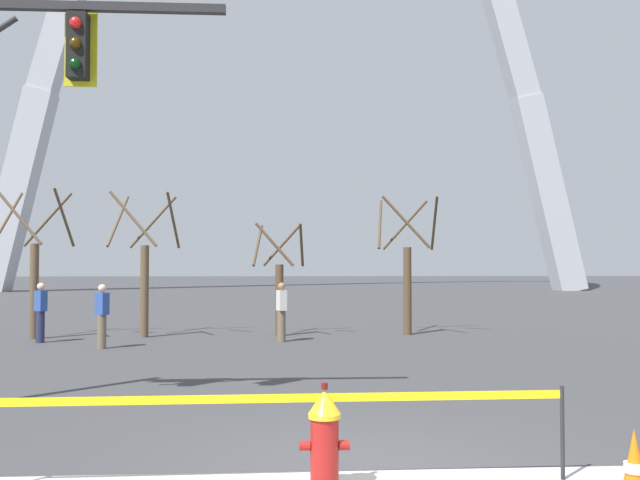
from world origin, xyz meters
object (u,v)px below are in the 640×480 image
pedestrian_standing_center (282,311)px  fire_hydrant (324,440)px  pedestrian_walking_left (41,312)px  traffic_cone_by_hydrant (635,475)px  pedestrian_walking_right (102,315)px

pedestrian_standing_center → fire_hydrant: bearing=-88.5°
pedestrian_walking_left → pedestrian_standing_center: same height
traffic_cone_by_hydrant → pedestrian_walking_right: 14.05m
pedestrian_walking_left → pedestrian_walking_right: bearing=-36.5°
traffic_cone_by_hydrant → pedestrian_walking_right: pedestrian_walking_right is taller
traffic_cone_by_hydrant → pedestrian_walking_left: bearing=124.3°
traffic_cone_by_hydrant → pedestrian_walking_right: size_ratio=0.46×
traffic_cone_by_hydrant → pedestrian_walking_left: size_ratio=0.46×
traffic_cone_by_hydrant → pedestrian_walking_right: bearing=121.1°
traffic_cone_by_hydrant → fire_hydrant: bearing=161.5°
traffic_cone_by_hydrant → pedestrian_walking_left: (-9.21, 13.48, 0.46)m
pedestrian_walking_left → pedestrian_walking_right: 2.45m
traffic_cone_by_hydrant → pedestrian_standing_center: (-2.80, 13.32, 0.46)m
traffic_cone_by_hydrant → pedestrian_standing_center: pedestrian_standing_center is taller
fire_hydrant → traffic_cone_by_hydrant: size_ratio=1.36×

